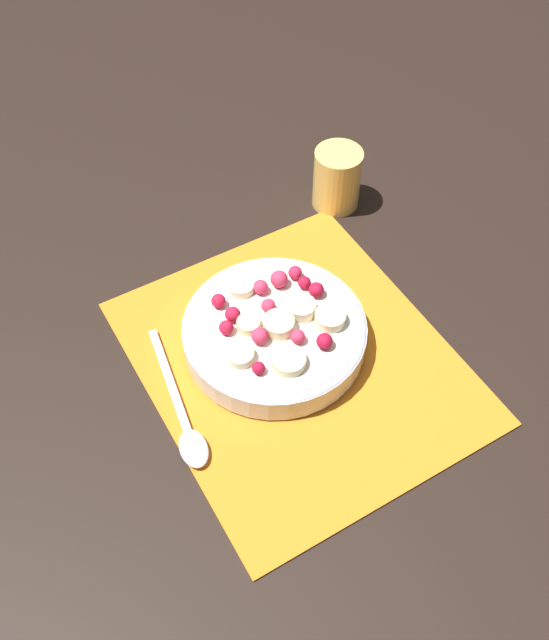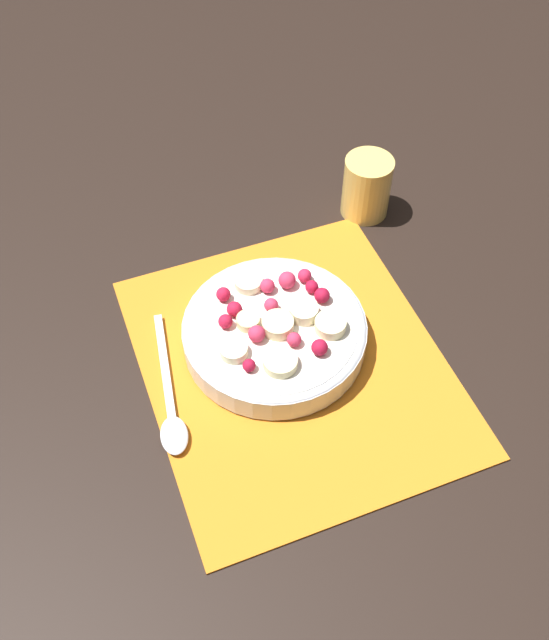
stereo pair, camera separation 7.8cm
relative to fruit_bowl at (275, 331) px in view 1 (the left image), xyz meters
name	(u,v)px [view 1 (the left image)]	position (x,y,z in m)	size (l,w,h in m)	color
ground_plane	(297,362)	(-0.03, -0.01, -0.03)	(3.00, 3.00, 0.00)	black
placemat	(297,361)	(-0.03, -0.01, -0.02)	(0.38, 0.32, 0.01)	orange
fruit_bowl	(275,331)	(0.00, 0.00, 0.00)	(0.21, 0.21, 0.05)	silver
spoon	(185,425)	(-0.05, 0.14, -0.02)	(0.19, 0.05, 0.01)	silver
drinking_glass	(337,179)	(0.17, -0.19, 0.01)	(0.06, 0.06, 0.08)	#F4CC66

